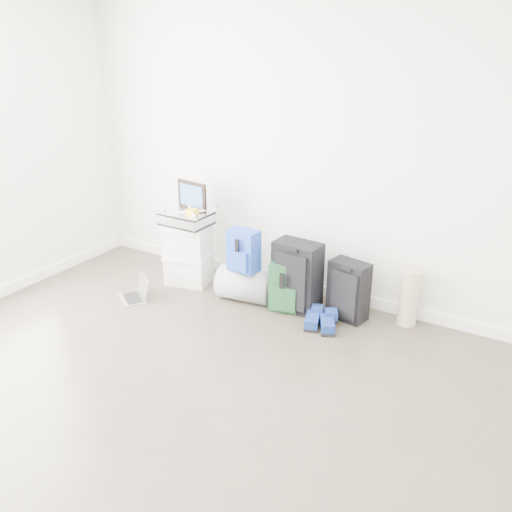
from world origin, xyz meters
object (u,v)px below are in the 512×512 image
Objects in this scene: carry_on at (348,291)px; laptop at (137,293)px; briefcase at (187,218)px; duffel_bag at (245,285)px; boxes_stack at (188,254)px; large_suitcase at (297,277)px.

carry_on is 1.43× the size of laptop.
briefcase reaches higher than duffel_bag.
boxes_stack is 1.36× the size of briefcase.
laptop is (-0.88, -0.49, -0.10)m from duffel_bag.
carry_on is 1.93m from laptop.
briefcase is 0.85m from duffel_bag.
laptop is at bearing -148.22° from carry_on.
large_suitcase reaches higher than laptop.
duffel_bag is 0.96× the size of carry_on.
boxes_stack is 1.61m from carry_on.
large_suitcase is (1.16, 0.03, 0.01)m from boxes_stack.
laptop is at bearing -122.13° from boxes_stack.
briefcase reaches higher than carry_on.
carry_on is at bearing 4.35° from briefcase.
boxes_stack is at bearing -164.25° from carry_on.
duffel_bag is 0.79× the size of large_suitcase.
laptop is (-1.36, -0.58, -0.26)m from large_suitcase.
duffel_bag is 0.51m from large_suitcase.
carry_on is at bearing 54.28° from laptop.
large_suitcase is (0.48, 0.08, 0.16)m from duffel_bag.
briefcase is at bearing 104.61° from laptop.
duffel_bag is (0.68, -0.05, -0.51)m from briefcase.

